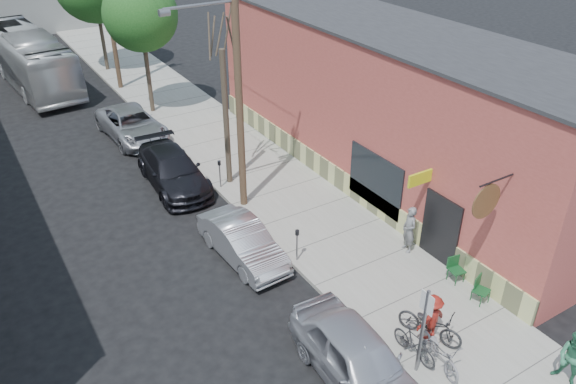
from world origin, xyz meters
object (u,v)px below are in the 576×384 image
parking_meter_near (297,240)px  parked_bike_b (440,351)px  utility_pole_near (237,79)px  patron_green (573,359)px  patio_chair_b (481,291)px  parked_bike_a (415,344)px  car_1 (243,242)px  car_3 (132,125)px  cyclist (431,318)px  patio_chair_a (457,270)px  car_0 (358,360)px  tree_bare (226,119)px  sign_post (423,324)px  patron_grey (409,230)px  car_2 (173,170)px  tree_leafy_mid (140,15)px  parking_meter_far (220,170)px  bus (30,58)px

parking_meter_near → parked_bike_b: size_ratio=0.67×
utility_pole_near → patron_green: bearing=-76.5°
patio_chair_b → parked_bike_a: 3.42m
car_1 → car_3: (-0.00, 11.91, 0.03)m
cyclist → parked_bike_b: (-0.50, -0.87, -0.29)m
utility_pole_near → parked_bike_b: size_ratio=5.40×
patio_chair_a → car_0: (-5.29, -1.52, 0.23)m
tree_bare → patron_green: (2.63, -14.62, -2.04)m
sign_post → patron_green: sign_post is taller
patron_grey → car_2: patron_grey is taller
car_0 → car_3: size_ratio=0.92×
sign_post → patron_green: size_ratio=1.60×
utility_pole_near → patron_green: (3.04, -12.65, -4.38)m
tree_leafy_mid → patio_chair_a: (3.29, -19.60, -4.84)m
utility_pole_near → parked_bike_a: (0.23, -9.80, -4.78)m
parking_meter_near → parked_bike_a: (0.37, -5.47, -0.36)m
car_2 → patron_green: bearing=-70.1°
sign_post → car_0: bearing=157.5°
utility_pole_near → tree_leafy_mid: (0.41, 11.54, 0.02)m
parking_meter_far → cyclist: 11.30m
parking_meter_near → car_1: (-1.45, 1.27, -0.29)m
car_2 → parking_meter_near: bearing=-75.1°
tree_bare → car_0: (-2.00, -11.55, -2.24)m
car_2 → bus: bus is taller
parking_meter_near → tree_bare: bearing=85.0°
parking_meter_far → car_0: bearing=-97.3°
utility_pole_near → car_1: bearing=-117.5°
car_0 → cyclist: bearing=4.5°
patron_green → car_1: size_ratio=0.42×
utility_pole_near → car_2: size_ratio=1.92×
patron_grey → parked_bike_b: 5.33m
parking_meter_near → utility_pole_near: size_ratio=0.12×
tree_leafy_mid → car_0: bearing=-95.4°
parked_bike_a → parked_bike_b: bearing=-59.0°
tree_leafy_mid → parking_meter_near: bearing=-92.0°
tree_leafy_mid → patron_grey: tree_leafy_mid is taller
tree_bare → cyclist: bearing=-86.5°
car_1 → bus: 23.27m
patio_chair_a → patio_chair_b: size_ratio=1.00×
parked_bike_a → car_3: 18.75m
tree_leafy_mid → bus: tree_leafy_mid is taller
tree_bare → patio_chair_a: size_ratio=6.62×
utility_pole_near → bus: bearing=102.1°
patron_green → car_0: (-4.63, 3.08, -0.20)m
utility_pole_near → car_1: size_ratio=2.38×
patron_grey → car_2: bearing=-136.2°
patron_grey → car_3: size_ratio=0.34×
parked_bike_a → car_2: (-1.91, 12.94, 0.13)m
patio_chair_a → car_3: bearing=117.2°
parking_meter_far → tree_bare: bearing=23.6°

